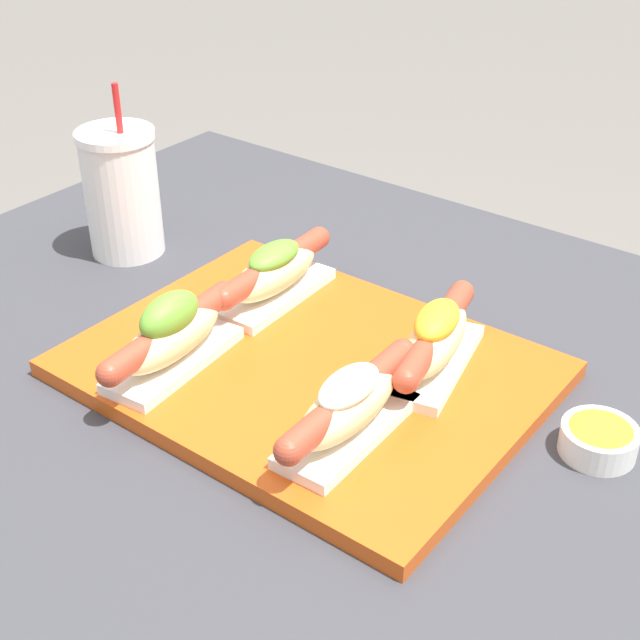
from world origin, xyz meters
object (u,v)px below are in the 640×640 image
object	(u,v)px
hot_dog_0	(171,335)
sauce_bowl	(599,439)
hot_dog_2	(274,273)
hot_dog_3	(435,339)
hot_dog_1	(349,406)
serving_tray	(308,369)
drink_cup	(122,192)

from	to	relation	value
hot_dog_0	sauce_bowl	world-z (taller)	hot_dog_0
hot_dog_2	hot_dog_3	distance (m)	0.22
hot_dog_1	hot_dog_3	xyz separation A→B (m)	(0.01, 0.14, 0.00)
serving_tray	hot_dog_1	size ratio (longest dim) A/B	2.27
hot_dog_0	hot_dog_2	bearing A→B (deg)	91.43
serving_tray	sauce_bowl	distance (m)	0.29
hot_dog_3	hot_dog_2	bearing A→B (deg)	177.66
serving_tray	hot_dog_3	world-z (taller)	hot_dog_3
hot_dog_3	serving_tray	bearing A→B (deg)	-147.10
serving_tray	hot_dog_2	world-z (taller)	hot_dog_2
hot_dog_1	hot_dog_2	world-z (taller)	same
sauce_bowl	hot_dog_2	bearing A→B (deg)	178.21
serving_tray	hot_dog_3	size ratio (longest dim) A/B	2.32
serving_tray	drink_cup	distance (m)	0.37
hot_dog_0	hot_dog_3	bearing A→B (deg)	36.45
hot_dog_0	sauce_bowl	xyz separation A→B (m)	(0.39, 0.15, -0.04)
hot_dog_0	hot_dog_1	distance (m)	0.21
hot_dog_0	hot_dog_1	size ratio (longest dim) A/B	1.00
serving_tray	sauce_bowl	bearing A→B (deg)	13.02
sauce_bowl	drink_cup	distance (m)	0.64
hot_dog_0	hot_dog_2	world-z (taller)	hot_dog_0
serving_tray	drink_cup	xyz separation A→B (m)	(-0.36, 0.08, 0.07)
serving_tray	hot_dog_1	bearing A→B (deg)	-34.94
serving_tray	hot_dog_0	xyz separation A→B (m)	(-0.10, -0.09, 0.04)
sauce_bowl	hot_dog_0	bearing A→B (deg)	-158.55
hot_dog_3	sauce_bowl	xyz separation A→B (m)	(0.18, -0.00, -0.04)
drink_cup	sauce_bowl	bearing A→B (deg)	-1.24
hot_dog_2	hot_dog_3	size ratio (longest dim) A/B	1.02
sauce_bowl	hot_dog_1	bearing A→B (deg)	-143.26
hot_dog_3	sauce_bowl	size ratio (longest dim) A/B	2.79
hot_dog_2	drink_cup	world-z (taller)	drink_cup
hot_dog_2	hot_dog_3	xyz separation A→B (m)	(0.22, -0.01, 0.00)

